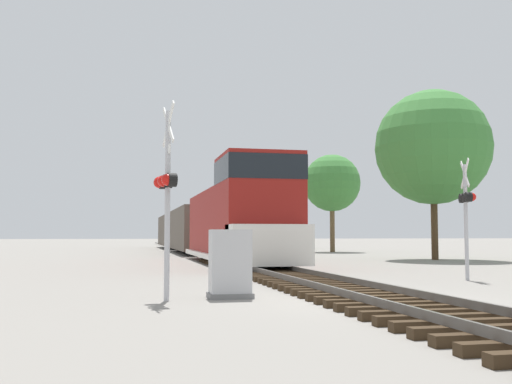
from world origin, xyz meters
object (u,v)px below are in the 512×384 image
(crossing_signal_far, at_px, (467,204))
(tree_mid_background, at_px, (332,183))
(relay_cabinet, at_px, (230,264))
(freight_train, at_px, (196,229))
(tree_deep_background, at_px, (273,194))
(crossing_signal_near, at_px, (166,186))
(tree_far_right, at_px, (433,147))

(crossing_signal_far, distance_m, tree_mid_background, 31.10)
(relay_cabinet, relative_size, tree_mid_background, 0.19)
(crossing_signal_far, height_order, tree_mid_background, tree_mid_background)
(freight_train, distance_m, tree_mid_background, 12.65)
(freight_train, height_order, tree_deep_background, tree_deep_background)
(crossing_signal_near, xyz_separation_m, tree_mid_background, (15.94, 34.15, 3.24))
(relay_cabinet, bearing_deg, tree_far_right, 50.05)
(crossing_signal_far, xyz_separation_m, tree_mid_background, (6.27, 30.27, 3.33))
(crossing_signal_near, xyz_separation_m, crossing_signal_far, (9.67, 3.87, -0.09))
(crossing_signal_far, height_order, relay_cabinet, crossing_signal_far)
(relay_cabinet, bearing_deg, crossing_signal_near, -167.57)
(crossing_signal_far, distance_m, tree_deep_background, 44.64)
(crossing_signal_near, bearing_deg, freight_train, 161.41)
(freight_train, height_order, relay_cabinet, freight_train)
(tree_far_right, height_order, tree_deep_background, tree_far_right)
(crossing_signal_near, bearing_deg, crossing_signal_far, 101.04)
(relay_cabinet, bearing_deg, crossing_signal_far, 23.42)
(crossing_signal_near, relative_size, tree_mid_background, 0.53)
(crossing_signal_far, bearing_deg, tree_deep_background, 10.17)
(crossing_signal_far, distance_m, relay_cabinet, 9.08)
(crossing_signal_near, height_order, tree_deep_background, tree_deep_background)
(tree_mid_background, bearing_deg, tree_far_right, -88.22)
(tree_far_right, bearing_deg, relay_cabinet, -129.95)
(crossing_signal_near, bearing_deg, relay_cabinet, 91.65)
(crossing_signal_near, distance_m, tree_deep_background, 50.33)
(tree_far_right, bearing_deg, tree_deep_background, 94.09)
(freight_train, bearing_deg, tree_deep_background, 59.47)
(freight_train, height_order, tree_far_right, tree_far_right)
(freight_train, relative_size, relay_cabinet, 32.52)
(relay_cabinet, distance_m, tree_mid_background, 37.12)
(crossing_signal_near, distance_m, tree_mid_background, 37.82)
(freight_train, xyz_separation_m, tree_mid_background, (11.67, 3.00, 3.84))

